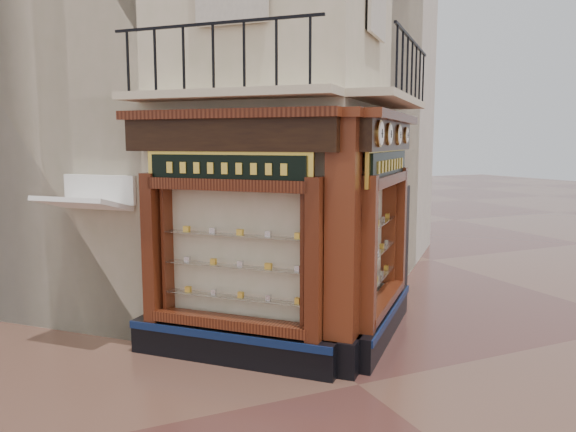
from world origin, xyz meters
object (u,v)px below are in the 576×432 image
clock_a (380,133)px  clock_d (406,135)px  clock_b (389,134)px  signboard_left (226,168)px  signboard_right (388,165)px  awning (89,347)px  clock_c (399,135)px  corner_pilaster (343,247)px

clock_a → clock_d: clock_a is taller
clock_a → clock_b: size_ratio=1.13×
signboard_left → signboard_right: signboard_right is taller
clock_d → signboard_right: (-0.92, -0.77, -0.52)m
awning → signboard_left: signboard_left is taller
clock_c → signboard_left: (-3.26, -0.19, -0.52)m
corner_pilaster → clock_c: bearing=-11.4°
awning → corner_pilaster: bearing=-173.4°
clock_b → clock_a: bearing=-180.0°
clock_b → signboard_left: size_ratio=0.18×
clock_a → clock_b: bearing=0.0°
corner_pilaster → signboard_right: 2.12m
signboard_left → signboard_right: 2.92m
clock_b → signboard_right: 0.77m
clock_c → clock_d: clock_c is taller
clock_c → clock_d: bearing=-0.0°
clock_b → clock_d: bearing=0.0°
corner_pilaster → clock_c: size_ratio=10.86×
clock_d → signboard_right: bearing=174.7°
signboard_left → signboard_right: bearing=-135.0°
corner_pilaster → clock_c: corner_pilaster is taller
clock_a → signboard_left: clock_a is taller
clock_c → signboard_right: clock_c is taller
awning → signboard_right: 6.04m
clock_d → signboard_left: size_ratio=0.16×
clock_c → signboard_right: 0.65m
clock_a → signboard_right: (0.84, 1.00, -0.52)m
signboard_left → clock_b: bearing=-145.3°
clock_a → clock_c: size_ratio=1.12×
clock_b → clock_c: 0.93m
awning → clock_b: bearing=-160.5°
clock_b → awning: 6.23m
corner_pilaster → clock_b: corner_pilaster is taller
clock_a → signboard_right: size_ratio=0.18×
clock_c → clock_b: bearing=-180.0°
awning → signboard_right: (4.89, -1.71, 3.10)m
corner_pilaster → clock_d: 3.41m
clock_a → awning: (-4.05, 2.70, -3.62)m
clock_b → clock_d: size_ratio=1.16×
signboard_right → corner_pilaster: bearing=169.8°
clock_a → awning: bearing=101.3°
awning → signboard_left: 4.05m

